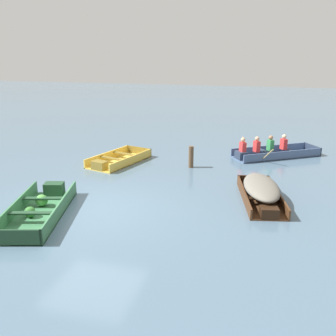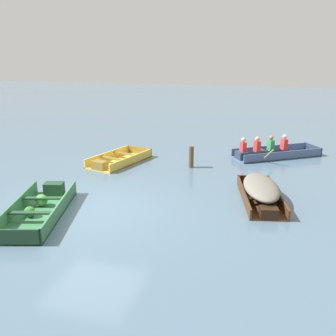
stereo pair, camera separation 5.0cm
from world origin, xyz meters
The scene contains 6 objects.
ground_plane centered at (0.00, 0.00, 0.00)m, with size 80.00×80.00×0.00m, color slate.
dinghy_green_foreground centered at (-1.20, -0.53, 0.14)m, with size 2.07×3.49×0.40m.
skiff_yellow_near_moored centered at (-1.05, 4.39, 0.11)m, with size 1.92×2.90×0.34m.
skiff_dark_varnish_mid_moored centered at (4.47, 1.92, 0.35)m, with size 1.58×2.97×0.61m.
rowboat_slate_blue_with_crew centered at (4.69, 6.91, 0.22)m, with size 3.62×2.96×0.91m.
mooring_post centered at (1.83, 4.62, 0.41)m, with size 0.18×0.18×0.81m, color brown.
Camera 2 is at (4.60, -8.52, 4.15)m, focal length 40.00 mm.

